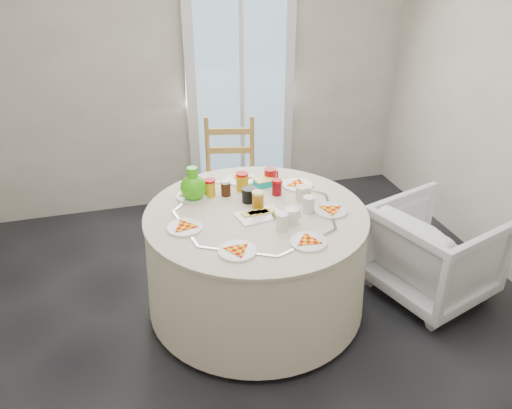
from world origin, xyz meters
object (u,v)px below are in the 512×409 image
object	(u,v)px
wooden_chair	(230,182)
armchair	(436,246)
green_pitcher	(193,183)
table	(256,260)

from	to	relation	value
wooden_chair	armchair	world-z (taller)	wooden_chair
armchair	wooden_chair	bearing A→B (deg)	26.27
armchair	green_pitcher	distance (m)	1.74
table	green_pitcher	bearing A→B (deg)	141.28
table	green_pitcher	size ratio (longest dim) A/B	6.55
table	wooden_chair	distance (m)	1.04
wooden_chair	green_pitcher	xyz separation A→B (m)	(-0.42, -0.75, 0.40)
table	wooden_chair	world-z (taller)	wooden_chair
wooden_chair	green_pitcher	size ratio (longest dim) A/B	4.44
wooden_chair	green_pitcher	world-z (taller)	green_pitcher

